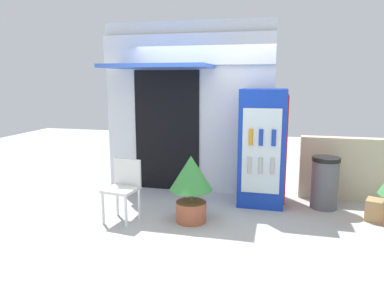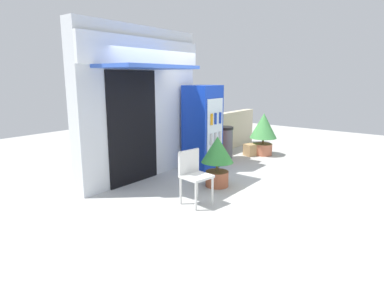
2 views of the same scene
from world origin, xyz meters
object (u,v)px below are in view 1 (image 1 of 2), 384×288
at_px(plastic_chair, 124,185).
at_px(trash_bin, 325,183).
at_px(cardboard_box, 381,211).
at_px(potted_plant_near_shop, 191,182).
at_px(drink_cooler, 263,148).

distance_m(plastic_chair, trash_bin, 3.02).
distance_m(plastic_chair, cardboard_box, 3.60).
height_order(plastic_chair, cardboard_box, plastic_chair).
height_order(potted_plant_near_shop, trash_bin, potted_plant_near_shop).
height_order(drink_cooler, trash_bin, drink_cooler).
relative_size(plastic_chair, potted_plant_near_shop, 0.91).
bearing_deg(trash_bin, plastic_chair, -157.09).
xyz_separation_m(plastic_chair, potted_plant_near_shop, (0.93, 0.16, 0.06)).
bearing_deg(cardboard_box, plastic_chair, -167.24).
bearing_deg(potted_plant_near_shop, trash_bin, 28.67).
relative_size(drink_cooler, potted_plant_near_shop, 1.94).
bearing_deg(cardboard_box, trash_bin, 151.87).
distance_m(trash_bin, cardboard_box, 0.85).
distance_m(potted_plant_near_shop, trash_bin, 2.12).
bearing_deg(drink_cooler, potted_plant_near_shop, -132.54).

